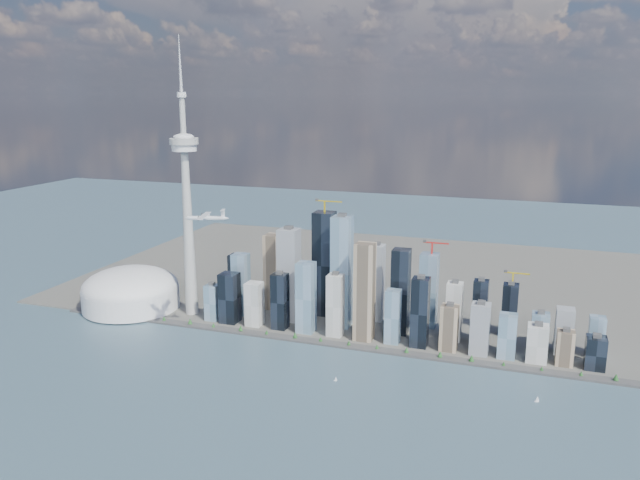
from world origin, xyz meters
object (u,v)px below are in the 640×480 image
(dome_stadium, at_px, (131,291))
(airplane, at_px, (207,218))
(needle_tower, at_px, (187,202))
(sailboat_west, at_px, (336,379))
(sailboat_east, at_px, (537,400))

(dome_stadium, bearing_deg, airplane, -28.61)
(needle_tower, bearing_deg, sailboat_west, -27.85)
(sailboat_west, distance_m, sailboat_east, 304.65)
(sailboat_east, bearing_deg, needle_tower, 153.25)
(airplane, bearing_deg, needle_tower, 113.33)
(airplane, bearing_deg, sailboat_east, -17.27)
(airplane, xyz_separation_m, sailboat_west, (241.14, -38.79, -239.49))
(dome_stadium, distance_m, sailboat_east, 831.56)
(dome_stadium, bearing_deg, sailboat_west, -20.03)
(needle_tower, distance_m, sailboat_east, 733.92)
(dome_stadium, relative_size, airplane, 2.72)
(needle_tower, relative_size, airplane, 7.48)
(needle_tower, bearing_deg, sailboat_east, -13.80)
(airplane, bearing_deg, sailboat_west, -25.59)
(dome_stadium, xyz_separation_m, sailboat_east, (815.99, -155.99, -36.25))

